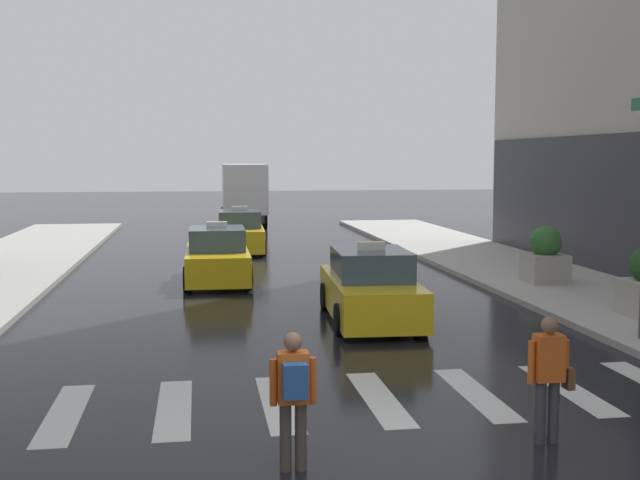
# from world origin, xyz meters

# --- Properties ---
(crosswalk_markings) EXTENTS (11.30, 2.80, 0.01)m
(crosswalk_markings) POSITION_xyz_m (-0.00, 3.00, 0.00)
(crosswalk_markings) COLOR silver
(crosswalk_markings) RESTS_ON ground
(taxi_lead) EXTENTS (2.10, 4.62, 1.80)m
(taxi_lead) POSITION_xyz_m (1.89, 8.64, 0.72)
(taxi_lead) COLOR yellow
(taxi_lead) RESTS_ON ground
(taxi_second) EXTENTS (1.97, 4.56, 1.80)m
(taxi_second) POSITION_xyz_m (-1.37, 14.79, 0.72)
(taxi_second) COLOR yellow
(taxi_second) RESTS_ON ground
(taxi_third) EXTENTS (2.07, 4.61, 1.80)m
(taxi_third) POSITION_xyz_m (-0.29, 22.25, 0.72)
(taxi_third) COLOR yellow
(taxi_third) RESTS_ON ground
(box_truck) EXTENTS (2.38, 7.57, 3.35)m
(box_truck) POSITION_xyz_m (0.51, 33.49, 1.85)
(box_truck) COLOR #2D2D2D
(box_truck) RESTS_ON ground
(pedestrian_with_backpack) EXTENTS (0.55, 0.43, 1.65)m
(pedestrian_with_backpack) POSITION_xyz_m (-0.86, 0.42, 0.97)
(pedestrian_with_backpack) COLOR #473D33
(pedestrian_with_backpack) RESTS_ON ground
(pedestrian_with_handbag) EXTENTS (0.60, 0.24, 1.65)m
(pedestrian_with_handbag) POSITION_xyz_m (2.48, 0.84, 0.93)
(pedestrian_with_handbag) COLOR #333338
(pedestrian_with_handbag) RESTS_ON ground
(planter_mid_block) EXTENTS (1.10, 1.10, 1.60)m
(planter_mid_block) POSITION_xyz_m (7.79, 12.36, 0.87)
(planter_mid_block) COLOR #A8A399
(planter_mid_block) RESTS_ON curb_right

